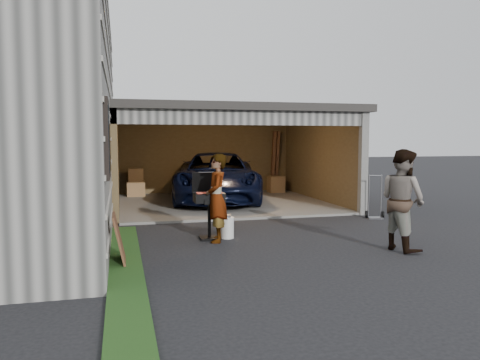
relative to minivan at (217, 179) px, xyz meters
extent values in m
plane|color=black|center=(-0.65, -6.90, -0.75)|extent=(80.00, 80.00, 0.00)
cube|color=#193814|center=(-2.90, -7.90, -0.72)|extent=(0.50, 8.00, 0.06)
cube|color=#605E59|center=(0.10, -0.40, -0.72)|extent=(6.50, 6.00, 0.06)
cube|color=#4E3D24|center=(0.10, 2.53, 0.60)|extent=(6.50, 0.15, 2.70)
cube|color=#4E3D24|center=(3.28, -0.40, 0.60)|extent=(0.15, 6.00, 2.70)
cube|color=#4E3D24|center=(-3.07, -0.40, 0.60)|extent=(0.15, 6.00, 2.70)
cube|color=#2D2B28|center=(0.10, -0.40, 2.05)|extent=(6.80, 6.30, 0.20)
cube|color=#474744|center=(0.10, -3.32, 1.77)|extent=(6.50, 0.16, 0.36)
cube|color=silver|center=(0.10, -2.10, 1.87)|extent=(6.00, 2.40, 0.06)
cube|color=#474744|center=(3.25, -3.35, 0.60)|extent=(0.20, 0.18, 2.70)
cube|color=brown|center=(-2.45, 1.80, -0.44)|extent=(0.60, 0.50, 0.50)
cube|color=brown|center=(-2.45, 1.80, 0.03)|extent=(0.50, 0.45, 0.45)
cube|color=brown|center=(2.55, 1.70, -0.39)|extent=(0.55, 0.50, 0.60)
cube|color=#4E2C1B|center=(2.73, 2.30, 0.45)|extent=(0.24, 0.43, 2.20)
imported|color=black|center=(0.00, 0.00, 0.00)|extent=(3.48, 5.81, 1.51)
imported|color=#AAC8D6|center=(-1.15, -5.61, 0.10)|extent=(0.51, 0.69, 1.72)
imported|color=#3D1C18|center=(1.95, -7.10, 0.16)|extent=(0.84, 1.00, 1.82)
cube|color=black|center=(-1.25, -5.35, -0.73)|extent=(0.38, 0.38, 0.05)
cylinder|color=black|center=(-1.25, -5.35, -0.35)|extent=(0.06, 0.06, 0.76)
cube|color=black|center=(-1.25, -5.35, 0.09)|extent=(0.60, 0.42, 0.18)
cube|color=#59595B|center=(-1.25, -5.35, 0.16)|extent=(0.54, 0.36, 0.01)
cube|color=black|center=(-1.25, -5.09, 0.37)|extent=(0.60, 0.11, 0.42)
cylinder|color=white|center=(-0.88, -5.33, -0.54)|extent=(0.37, 0.37, 0.43)
cube|color=#4E2C1B|center=(-2.99, -6.88, -0.35)|extent=(0.21, 0.74, 0.82)
cube|color=slate|center=(3.25, -4.02, -0.73)|extent=(0.42, 0.34, 0.04)
cylinder|color=black|center=(3.10, -3.83, -0.66)|extent=(0.10, 0.19, 0.18)
cylinder|color=black|center=(3.49, -3.97, -0.66)|extent=(0.10, 0.19, 0.18)
cylinder|color=slate|center=(3.15, -3.85, -0.19)|extent=(0.03, 0.03, 1.08)
cylinder|color=slate|center=(3.44, -3.95, -0.19)|extent=(0.03, 0.03, 1.08)
cylinder|color=slate|center=(3.30, -3.90, 0.32)|extent=(0.30, 0.13, 0.03)
camera|label=1|loc=(-2.95, -14.44, 1.24)|focal=35.00mm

